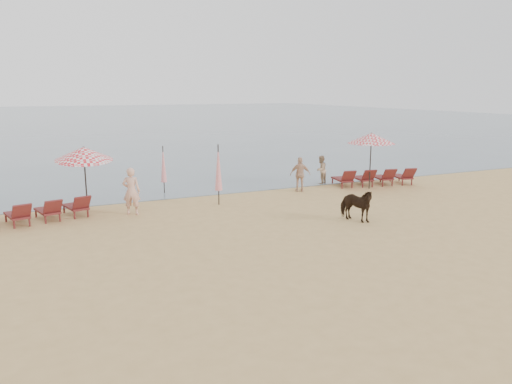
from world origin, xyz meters
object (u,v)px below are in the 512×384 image
at_px(umbrella_closed_right, 218,168).
at_px(cow, 356,205).
at_px(lounger_cluster_left, 34,212).
at_px(umbrella_closed_left, 163,164).
at_px(umbrella_open_left_b, 84,154).
at_px(umbrella_open_right, 371,138).
at_px(beachgoer_right_a, 321,170).
at_px(lounger_cluster_right, 374,177).
at_px(beachgoer_left, 131,191).
at_px(beachgoer_right_b, 300,174).

bearing_deg(umbrella_closed_right, cow, -52.00).
relative_size(lounger_cluster_left, umbrella_closed_left, 1.82).
bearing_deg(umbrella_open_left_b, umbrella_closed_left, 21.90).
xyz_separation_m(umbrella_open_right, umbrella_closed_right, (-7.98, -0.21, -0.91)).
height_order(lounger_cluster_left, beachgoer_right_a, beachgoer_right_a).
xyz_separation_m(lounger_cluster_right, umbrella_open_right, (-0.72, -0.56, 2.05)).
xyz_separation_m(lounger_cluster_right, umbrella_closed_left, (-10.21, 2.48, 0.95)).
bearing_deg(umbrella_closed_left, beachgoer_right_a, -6.98).
relative_size(umbrella_closed_left, beachgoer_right_a, 1.52).
height_order(beachgoer_left, beachgoer_right_a, beachgoer_left).
bearing_deg(lounger_cluster_left, cow, -37.66).
distance_m(beachgoer_left, beachgoer_right_b, 8.28).
xyz_separation_m(umbrella_closed_left, umbrella_closed_right, (1.51, -3.25, 0.20)).
bearing_deg(beachgoer_left, beachgoer_right_a, -144.05).
xyz_separation_m(umbrella_open_left_b, beachgoer_left, (1.58, -0.86, -1.45)).
height_order(umbrella_closed_left, beachgoer_right_b, umbrella_closed_left).
distance_m(lounger_cluster_left, umbrella_closed_right, 7.27).
bearing_deg(umbrella_closed_left, lounger_cluster_right, -13.66).
relative_size(umbrella_open_right, beachgoer_right_b, 1.67).
relative_size(lounger_cluster_right, umbrella_closed_right, 1.63).
relative_size(umbrella_open_left_b, beachgoer_right_a, 1.86).
bearing_deg(lounger_cluster_left, umbrella_closed_right, -14.45).
distance_m(lounger_cluster_right, cow, 7.42).
distance_m(umbrella_open_right, beachgoer_left, 11.76).
relative_size(umbrella_open_left_b, cow, 1.86).
xyz_separation_m(lounger_cluster_right, beachgoer_right_a, (-2.24, 1.51, 0.30)).
distance_m(umbrella_closed_left, beachgoer_right_b, 6.46).
xyz_separation_m(lounger_cluster_left, umbrella_closed_left, (5.66, 3.22, 0.96)).
relative_size(lounger_cluster_right, cow, 2.84).
bearing_deg(cow, beachgoer_right_a, 45.40).
bearing_deg(umbrella_open_right, cow, -108.65).
xyz_separation_m(umbrella_open_right, umbrella_closed_left, (-9.49, 3.04, -1.10)).
relative_size(umbrella_open_left_b, umbrella_closed_left, 1.22).
bearing_deg(beachgoer_right_a, umbrella_closed_right, -12.03).
distance_m(lounger_cluster_right, umbrella_closed_right, 8.81).
relative_size(umbrella_open_right, umbrella_closed_left, 1.23).
relative_size(umbrella_closed_right, cow, 1.74).
distance_m(umbrella_open_left_b, umbrella_closed_right, 5.35).
distance_m(umbrella_closed_right, beachgoer_left, 3.73).
bearing_deg(beachgoer_right_a, lounger_cluster_left, -22.09).
bearing_deg(umbrella_open_right, umbrella_closed_right, -155.44).
xyz_separation_m(lounger_cluster_left, cow, (10.81, -4.69, 0.20)).
height_order(umbrella_open_left_b, beachgoer_right_a, umbrella_open_left_b).
distance_m(lounger_cluster_left, cow, 11.79).
bearing_deg(umbrella_closed_right, lounger_cluster_left, 179.76).
distance_m(umbrella_open_left_b, cow, 10.52).
bearing_deg(umbrella_closed_left, beachgoer_left, -122.20).
xyz_separation_m(umbrella_closed_left, beachgoer_right_b, (6.04, -2.22, -0.55)).
bearing_deg(beachgoer_right_a, umbrella_open_right, 94.89).
xyz_separation_m(umbrella_open_right, beachgoer_right_a, (-1.52, 2.07, -1.74)).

